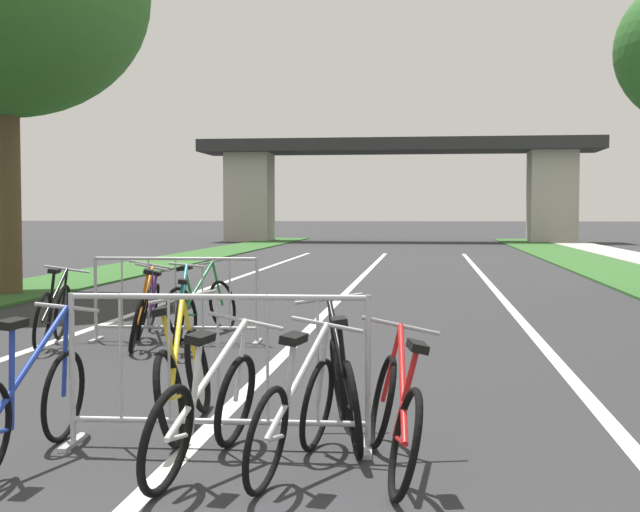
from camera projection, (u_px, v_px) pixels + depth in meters
name	position (u px, v px, depth m)	size (l,w,h in m)	color
grass_verge_left	(141.00, 267.00, 25.15)	(2.35, 54.76, 0.05)	#2D5B26
grass_verge_right	(613.00, 270.00, 23.54)	(2.35, 54.76, 0.05)	#2D5B26
lane_stripe_center	(348.00, 290.00, 17.84)	(0.14, 31.68, 0.01)	silver
lane_stripe_right_lane	(496.00, 292.00, 17.47)	(0.14, 31.68, 0.01)	silver
lane_stripe_left_lane	(207.00, 288.00, 18.20)	(0.14, 31.68, 0.01)	silver
overpass_bridge	(398.00, 172.00, 46.81)	(21.23, 3.86, 5.47)	#2D2D30
crowd_barrier_nearest	(218.00, 373.00, 5.90)	(2.11, 0.54, 1.05)	#ADADB2
crowd_barrier_second	(176.00, 300.00, 10.72)	(2.10, 0.51, 1.05)	#ADADB2
bicycle_black_0	(344.00, 387.00, 6.16)	(0.64, 1.64, 0.99)	black
bicycle_green_1	(202.00, 307.00, 11.22)	(0.61, 1.76, 1.00)	black
bicycle_white_2	(205.00, 413.00, 5.39)	(0.64, 1.71, 0.93)	black
bicycle_purple_3	(149.00, 307.00, 11.35)	(0.69, 1.69, 1.01)	black
bicycle_red_4	(394.00, 414.00, 5.35)	(0.53, 1.74, 0.91)	black
bicycle_silver_5	(295.00, 414.00, 5.35)	(0.61, 1.58, 0.91)	black
bicycle_blue_6	(27.00, 406.00, 5.52)	(0.46, 1.72, 0.98)	black
bicycle_teal_7	(180.00, 318.00, 10.14)	(0.51, 1.69, 0.99)	black
bicycle_yellow_8	(184.00, 379.00, 6.42)	(0.57, 1.72, 0.99)	black
bicycle_orange_9	(141.00, 315.00, 10.37)	(0.60, 1.71, 0.97)	black
bicycle_black_10	(53.00, 314.00, 10.43)	(0.55, 1.65, 0.95)	black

